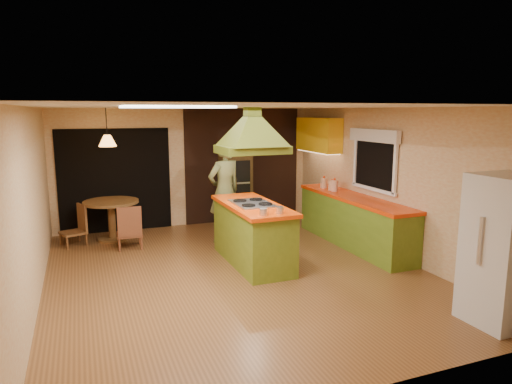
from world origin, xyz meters
name	(u,v)px	position (x,y,z in m)	size (l,w,h in m)	color
ground	(237,272)	(0.00, 0.00, 0.00)	(6.50, 6.50, 0.00)	brown
room_walls	(237,192)	(0.00, 0.00, 1.25)	(5.50, 6.50, 6.50)	beige
ceiling_plane	(236,107)	(0.00, 0.00, 2.50)	(6.50, 6.50, 0.00)	silver
brick_panel	(243,165)	(1.25, 3.23, 1.25)	(2.64, 0.03, 2.50)	#381E14
nook_opening	(115,181)	(-1.50, 3.23, 1.05)	(2.20, 0.03, 2.10)	black
right_counter	(353,221)	(2.45, 0.60, 0.46)	(0.62, 3.05, 0.92)	olive
upper_cabinets	(318,135)	(2.57, 2.20, 1.95)	(0.34, 1.40, 0.70)	yellow
window_right	(374,150)	(2.70, 0.40, 1.77)	(0.12, 1.35, 1.06)	black
fluor_panel	(177,107)	(-1.10, -1.20, 2.48)	(1.20, 0.60, 0.03)	white
kitchen_island	(252,233)	(0.38, 0.34, 0.50)	(0.81, 1.98, 1.00)	olive
range_hood	(252,124)	(0.38, 0.34, 2.25)	(1.06, 0.78, 0.79)	#586619
man	(224,191)	(0.33, 1.68, 0.97)	(0.70, 0.46, 1.93)	brown
refrigerator	(504,250)	(2.31, -2.68, 0.87)	(0.72, 0.68, 1.75)	silver
wall_oven	(235,183)	(0.97, 2.95, 0.89)	(0.62, 0.63, 1.79)	#4C3718
dining_table	(112,212)	(-1.65, 2.57, 0.54)	(1.03, 1.03, 0.77)	brown
chair_left	(73,225)	(-2.35, 2.47, 0.37)	(0.41, 0.41, 0.75)	brown
chair_near	(129,226)	(-1.40, 1.92, 0.40)	(0.44, 0.44, 0.80)	brown
pendant_lamp	(107,141)	(-1.65, 2.57, 1.90)	(0.33, 0.33, 0.21)	#FF9E3F
canister_large	(334,186)	(2.40, 1.21, 1.03)	(0.14, 0.14, 0.21)	beige
canister_medium	(324,183)	(2.40, 1.62, 1.02)	(0.14, 0.14, 0.20)	beige
canister_small	(332,186)	(2.40, 1.31, 1.01)	(0.13, 0.13, 0.18)	#F3E1C4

